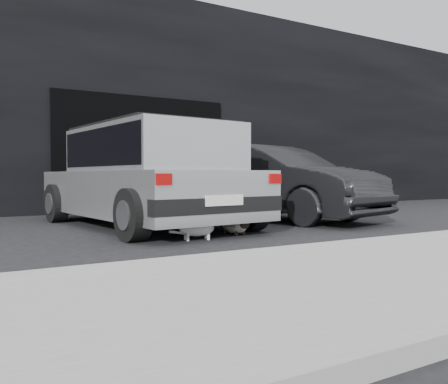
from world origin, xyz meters
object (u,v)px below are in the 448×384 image
cat_siamese (236,226)px  second_car (273,182)px  cat_white (199,228)px  silver_hatchback (147,172)px

cat_siamese → second_car: bearing=-143.1°
second_car → cat_siamese: bearing=-152.4°
cat_siamese → cat_white: (-0.69, -0.23, 0.05)m
second_car → cat_siamese: (-1.78, -1.55, -0.58)m
cat_siamese → silver_hatchback: bearing=-70.2°
second_car → cat_white: bearing=-157.8°
second_car → cat_white: (-2.47, -1.78, -0.53)m
silver_hatchback → second_car: bearing=-5.5°
silver_hatchback → cat_white: silver_hatchback is taller
second_car → cat_siamese: 2.43m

